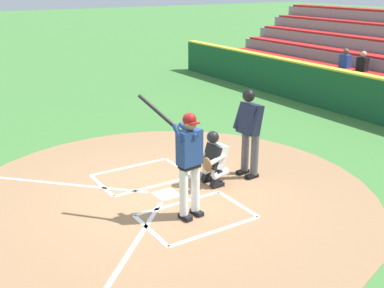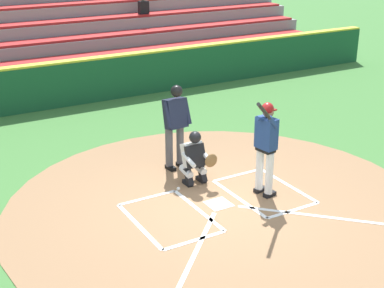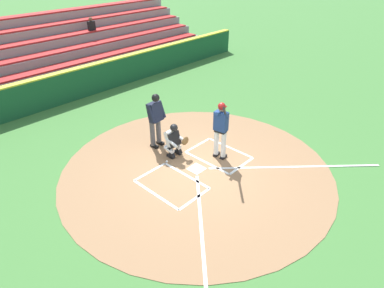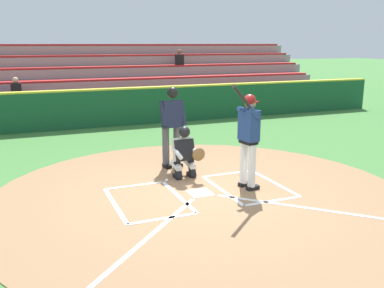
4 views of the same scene
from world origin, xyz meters
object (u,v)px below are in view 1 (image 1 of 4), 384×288
object	(u,v)px
batter	(189,158)
plate_umpire	(249,127)
catcher	(214,157)
baseball	(196,177)

from	to	relation	value
batter	plate_umpire	xyz separation A→B (m)	(0.86, -1.98, -0.02)
catcher	baseball	bearing A→B (deg)	14.70
batter	baseball	xyz separation A→B (m)	(1.33, -1.01, -1.06)
catcher	baseball	world-z (taller)	catcher
plate_umpire	baseball	size ratio (longest dim) A/B	25.20
baseball	catcher	bearing A→B (deg)	-165.30
batter	baseball	bearing A→B (deg)	-37.03
batter	baseball	size ratio (longest dim) A/B	28.76
catcher	plate_umpire	world-z (taller)	plate_umpire
plate_umpire	baseball	xyz separation A→B (m)	(0.48, 0.98, -1.04)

